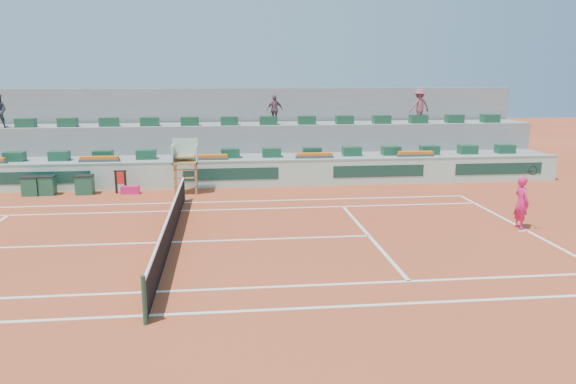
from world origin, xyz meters
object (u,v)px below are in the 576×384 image
(player_bag, at_px, (130,190))
(drink_cooler_a, at_px, (85,185))
(umpire_chair, at_px, (185,158))
(tennis_player, at_px, (522,203))

(player_bag, bearing_deg, drink_cooler_a, 174.93)
(umpire_chair, xyz_separation_m, drink_cooler_a, (-4.42, 0.21, -1.12))
(player_bag, relative_size, drink_cooler_a, 0.95)
(umpire_chair, bearing_deg, drink_cooler_a, 177.24)
(player_bag, xyz_separation_m, tennis_player, (14.24, -7.22, 0.74))
(drink_cooler_a, xyz_separation_m, tennis_player, (16.21, -7.40, 0.49))
(player_bag, bearing_deg, umpire_chair, -0.92)
(umpire_chair, bearing_deg, player_bag, 179.08)
(umpire_chair, height_order, drink_cooler_a, umpire_chair)
(umpire_chair, distance_m, drink_cooler_a, 4.57)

